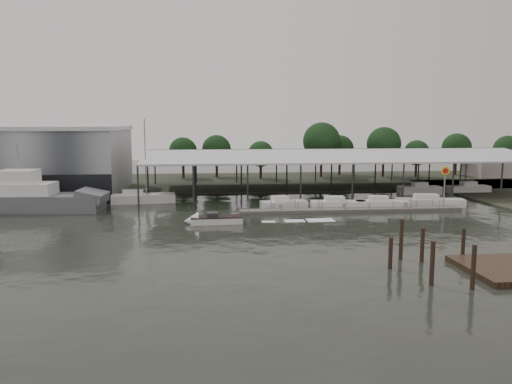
{
  "coord_description": "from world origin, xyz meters",
  "views": [
    {
      "loc": [
        -3.23,
        -49.85,
        11.1
      ],
      "look_at": [
        3.07,
        11.02,
        2.5
      ],
      "focal_mm": 35.0,
      "sensor_mm": 36.0,
      "label": 1
    }
  ],
  "objects": [
    {
      "name": "moored_cruiser_0",
      "position": [
        6.79,
        12.89,
        0.61
      ],
      "size": [
        6.17,
        3.17,
        1.7
      ],
      "rotation": [
        0.0,
        0.0,
        0.17
      ],
      "color": "white",
      "rests_on": "ground"
    },
    {
      "name": "ground",
      "position": [
        0.0,
        0.0,
        0.0
      ],
      "size": [
        200.0,
        200.0,
        0.0
      ],
      "primitive_type": "plane",
      "color": "#242821",
      "rests_on": "ground"
    },
    {
      "name": "land_strip_far",
      "position": [
        0.0,
        42.0,
        0.1
      ],
      "size": [
        140.0,
        30.0,
        0.3
      ],
      "color": "#383E2E",
      "rests_on": "ground"
    },
    {
      "name": "grey_trawler",
      "position": [
        -25.1,
        14.51,
        1.58
      ],
      "size": [
        18.82,
        5.99,
        8.84
      ],
      "rotation": [
        0.0,
        0.0,
        -0.07
      ],
      "color": "slate",
      "rests_on": "ground"
    },
    {
      "name": "floating_dock",
      "position": [
        15.0,
        10.0,
        0.2
      ],
      "size": [
        28.0,
        2.0,
        1.4
      ],
      "color": "#635E57",
      "rests_on": "ground"
    },
    {
      "name": "mooring_pilings",
      "position": [
        13.62,
        -14.63,
        1.13
      ],
      "size": [
        8.03,
        8.95,
        3.93
      ],
      "color": "#332419",
      "rests_on": "ground"
    },
    {
      "name": "speedboat_underway",
      "position": [
        -2.55,
        4.33,
        0.39
      ],
      "size": [
        17.38,
        2.93,
        2.0
      ],
      "rotation": [
        0.0,
        0.0,
        3.19
      ],
      "color": "white",
      "rests_on": "ground"
    },
    {
      "name": "shell_fuel_sign",
      "position": [
        27.0,
        9.99,
        3.93
      ],
      "size": [
        1.1,
        0.18,
        5.55
      ],
      "color": "gray",
      "rests_on": "ground"
    },
    {
      "name": "storage_warehouse",
      "position": [
        -28.0,
        29.94,
        5.29
      ],
      "size": [
        24.5,
        20.5,
        10.5
      ],
      "color": "#9A9EA4",
      "rests_on": "ground"
    },
    {
      "name": "horizon_tree_line",
      "position": [
        25.13,
        47.64,
        6.11
      ],
      "size": [
        71.76,
        10.11,
        11.08
      ],
      "color": "black",
      "rests_on": "ground"
    },
    {
      "name": "moored_cruiser_1",
      "position": [
        13.72,
        11.98,
        0.61
      ],
      "size": [
        7.22,
        2.81,
        1.7
      ],
      "rotation": [
        0.0,
        0.0,
        -0.09
      ],
      "color": "white",
      "rests_on": "ground"
    },
    {
      "name": "moored_cruiser_2",
      "position": [
        19.43,
        11.79,
        0.61
      ],
      "size": [
        6.95,
        3.11,
        1.7
      ],
      "rotation": [
        0.0,
        0.0,
        -0.14
      ],
      "color": "white",
      "rests_on": "ground"
    },
    {
      "name": "white_sailboat",
      "position": [
        -11.9,
        19.65,
        0.65
      ],
      "size": [
        8.87,
        3.59,
        11.78
      ],
      "rotation": [
        0.0,
        0.0,
        0.12
      ],
      "color": "white",
      "rests_on": "ground"
    },
    {
      "name": "moored_cruiser_3",
      "position": [
        26.28,
        12.66,
        0.61
      ],
      "size": [
        9.13,
        3.93,
        1.7
      ],
      "rotation": [
        0.0,
        0.0,
        -0.2
      ],
      "color": "white",
      "rests_on": "ground"
    },
    {
      "name": "covered_boat_shed",
      "position": [
        17.0,
        28.0,
        6.13
      ],
      "size": [
        58.24,
        24.0,
        6.96
      ],
      "color": "silver",
      "rests_on": "ground"
    }
  ]
}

